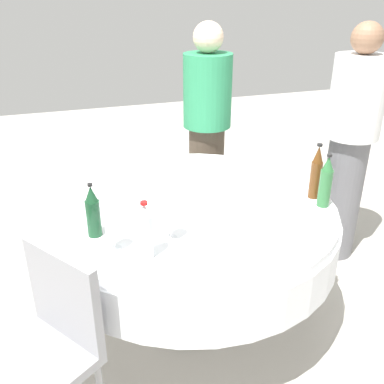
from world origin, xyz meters
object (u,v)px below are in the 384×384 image
at_px(wine_glass_south, 113,229).
at_px(plate_inner, 89,193).
at_px(bottle_dark_green_east, 93,212).
at_px(person_far, 207,131).
at_px(dining_table, 192,227).
at_px(wine_glass_east, 170,218).
at_px(chair_left, 48,340).
at_px(bottle_clear_mid, 145,232).
at_px(plate_near, 200,204).
at_px(person_right, 350,144).
at_px(bottle_brown_right, 316,173).
at_px(bottle_green_far, 326,182).

xyz_separation_m(wine_glass_south, plate_inner, (0.05, -0.59, -0.09)).
distance_m(bottle_dark_green_east, person_far, 1.43).
distance_m(dining_table, wine_glass_east, 0.44).
bearing_deg(chair_left, bottle_clear_mid, -108.98).
bearing_deg(chair_left, dining_table, -90.00).
bearing_deg(dining_table, person_far, -114.53).
relative_size(bottle_dark_green_east, plate_near, 1.23).
bearing_deg(wine_glass_south, bottle_dark_green_east, -65.47).
relative_size(wine_glass_south, chair_left, 0.16).
relative_size(bottle_dark_green_east, plate_inner, 1.03).
bearing_deg(plate_inner, dining_table, 150.49).
height_order(plate_near, person_right, person_right).
xyz_separation_m(wine_glass_east, chair_left, (0.57, 0.23, -0.33)).
height_order(wine_glass_east, wine_glass_south, wine_glass_east).
bearing_deg(plate_near, bottle_clear_mid, 45.40).
bearing_deg(person_far, bottle_brown_right, -53.31).
xyz_separation_m(wine_glass_east, person_right, (-1.40, -0.62, -0.01)).
relative_size(bottle_dark_green_east, chair_left, 0.30).
relative_size(plate_near, chair_left, 0.24).
xyz_separation_m(dining_table, plate_inner, (0.50, -0.28, 0.15)).
relative_size(bottle_dark_green_east, person_far, 0.17).
distance_m(dining_table, person_far, 1.04).
bearing_deg(bottle_green_far, person_far, -79.25).
bearing_deg(plate_near, dining_table, -38.08).
height_order(bottle_clear_mid, wine_glass_south, bottle_clear_mid).
xyz_separation_m(wine_glass_south, plate_near, (-0.49, -0.28, -0.09)).
bearing_deg(dining_table, bottle_dark_green_east, 17.11).
xyz_separation_m(bottle_brown_right, person_right, (-0.55, -0.45, -0.05)).
bearing_deg(person_far, wine_glass_east, -92.46).
bearing_deg(person_right, plate_inner, -103.72).
distance_m(plate_inner, chair_left, 0.89).
relative_size(bottle_clear_mid, chair_left, 0.30).
relative_size(bottle_brown_right, plate_inner, 1.20).
bearing_deg(wine_glass_south, dining_table, -146.17).
bearing_deg(wine_glass_east, plate_inner, -62.64).
distance_m(bottle_clear_mid, chair_left, 0.57).
bearing_deg(plate_inner, plate_near, 149.85).
distance_m(plate_near, person_right, 1.22).
relative_size(person_right, chair_left, 1.83).
xyz_separation_m(bottle_clear_mid, chair_left, (0.44, 0.12, -0.34)).
xyz_separation_m(dining_table, bottle_dark_green_east, (0.52, 0.16, 0.26)).
height_order(bottle_clear_mid, person_far, person_far).
distance_m(wine_glass_south, chair_left, 0.50).
distance_m(person_far, chair_left, 1.90).
relative_size(wine_glass_east, plate_near, 0.68).
relative_size(dining_table, bottle_green_far, 5.38).
height_order(bottle_brown_right, chair_left, bottle_brown_right).
height_order(wine_glass_east, plate_near, wine_glass_east).
bearing_deg(bottle_dark_green_east, wine_glass_south, 114.53).
bearing_deg(bottle_clear_mid, plate_inner, -76.72).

